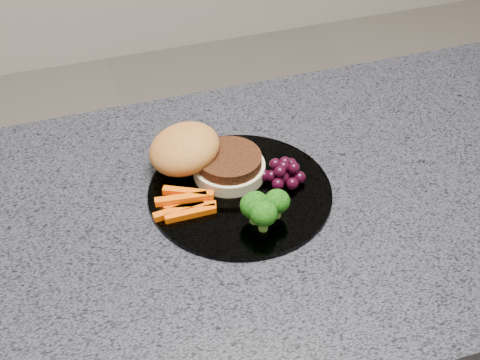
# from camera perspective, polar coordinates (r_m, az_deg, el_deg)

# --- Properties ---
(countertop) EXTENTS (1.20, 0.60, 0.04)m
(countertop) POSITION_cam_1_polar(r_m,az_deg,el_deg) (0.94, 1.45, -3.20)
(countertop) COLOR #45454E
(countertop) RESTS_ON island_cabinet
(plate) EXTENTS (0.26, 0.26, 0.01)m
(plate) POSITION_cam_1_polar(r_m,az_deg,el_deg) (0.94, 0.00, -1.05)
(plate) COLOR white
(plate) RESTS_ON countertop
(burger) EXTENTS (0.18, 0.16, 0.06)m
(burger) POSITION_cam_1_polar(r_m,az_deg,el_deg) (0.96, -3.41, 1.95)
(burger) COLOR beige
(burger) RESTS_ON plate
(carrot_sticks) EXTENTS (0.09, 0.06, 0.02)m
(carrot_sticks) POSITION_cam_1_polar(r_m,az_deg,el_deg) (0.91, -4.65, -2.03)
(carrot_sticks) COLOR #FF5C04
(carrot_sticks) RESTS_ON plate
(broccoli) EXTENTS (0.07, 0.06, 0.05)m
(broccoli) POSITION_cam_1_polar(r_m,az_deg,el_deg) (0.88, 2.04, -2.35)
(broccoli) COLOR #649B38
(broccoli) RESTS_ON plate
(grape_bunch) EXTENTS (0.06, 0.06, 0.03)m
(grape_bunch) POSITION_cam_1_polar(r_m,az_deg,el_deg) (0.95, 3.73, 0.65)
(grape_bunch) COLOR black
(grape_bunch) RESTS_ON plate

